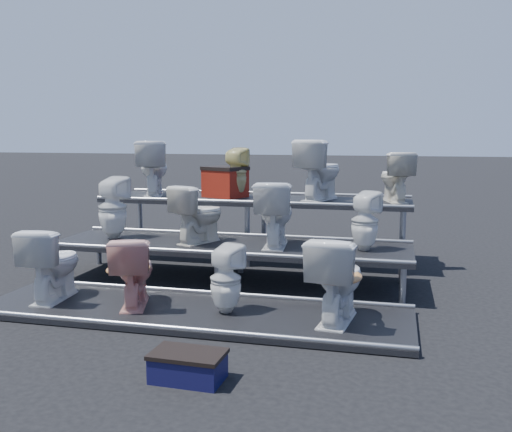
% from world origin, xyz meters
% --- Properties ---
extents(ground, '(80.00, 80.00, 0.00)m').
position_xyz_m(ground, '(0.00, 0.00, 0.00)').
color(ground, black).
rests_on(ground, ground).
extents(tier_front, '(4.20, 1.20, 0.06)m').
position_xyz_m(tier_front, '(0.00, -1.30, 0.03)').
color(tier_front, black).
rests_on(tier_front, ground).
extents(tier_mid, '(4.20, 1.20, 0.46)m').
position_xyz_m(tier_mid, '(0.00, 0.00, 0.23)').
color(tier_mid, black).
rests_on(tier_mid, ground).
extents(tier_back, '(4.20, 1.20, 0.86)m').
position_xyz_m(tier_back, '(0.00, 1.30, 0.43)').
color(tier_back, black).
rests_on(tier_back, ground).
extents(toilet_0, '(0.48, 0.77, 0.75)m').
position_xyz_m(toilet_0, '(-1.50, -1.30, 0.44)').
color(toilet_0, silver).
rests_on(toilet_0, tier_front).
extents(toilet_1, '(0.58, 0.77, 0.70)m').
position_xyz_m(toilet_1, '(-0.60, -1.30, 0.41)').
color(toilet_1, '#DC9789').
rests_on(toilet_1, tier_front).
extents(toilet_2, '(0.37, 0.37, 0.65)m').
position_xyz_m(toilet_2, '(0.35, -1.30, 0.39)').
color(toilet_2, silver).
rests_on(toilet_2, tier_front).
extents(toilet_3, '(0.53, 0.82, 0.79)m').
position_xyz_m(toilet_3, '(1.39, -1.30, 0.45)').
color(toilet_3, silver).
rests_on(toilet_3, tier_front).
extents(toilet_4, '(0.39, 0.39, 0.76)m').
position_xyz_m(toilet_4, '(-1.49, 0.00, 0.84)').
color(toilet_4, silver).
rests_on(toilet_4, tier_mid).
extents(toilet_5, '(0.62, 0.77, 0.69)m').
position_xyz_m(toilet_5, '(-0.38, 0.00, 0.80)').
color(toilet_5, beige).
rests_on(toilet_5, tier_mid).
extents(toilet_6, '(0.49, 0.78, 0.75)m').
position_xyz_m(toilet_6, '(0.54, 0.00, 0.84)').
color(toilet_6, silver).
rests_on(toilet_6, tier_mid).
extents(toilet_7, '(0.39, 0.40, 0.66)m').
position_xyz_m(toilet_7, '(1.56, 0.00, 0.79)').
color(toilet_7, silver).
rests_on(toilet_7, tier_mid).
extents(toilet_8, '(0.66, 0.87, 0.79)m').
position_xyz_m(toilet_8, '(-1.53, 1.30, 1.25)').
color(toilet_8, silver).
rests_on(toilet_8, tier_back).
extents(toilet_9, '(0.36, 0.37, 0.69)m').
position_xyz_m(toilet_9, '(-0.29, 1.30, 1.21)').
color(toilet_9, '#DCD286').
rests_on(toilet_9, tier_back).
extents(toilet_10, '(0.67, 0.89, 0.81)m').
position_xyz_m(toilet_10, '(0.88, 1.30, 1.26)').
color(toilet_10, silver).
rests_on(toilet_10, tier_back).
extents(toilet_11, '(0.54, 0.72, 0.65)m').
position_xyz_m(toilet_11, '(1.87, 1.30, 1.19)').
color(toilet_11, beige).
rests_on(toilet_11, tier_back).
extents(red_crate, '(0.65, 0.60, 0.38)m').
position_xyz_m(red_crate, '(-0.45, 1.32, 1.05)').
color(red_crate, maroon).
rests_on(red_crate, tier_back).
extents(step_stool, '(0.51, 0.32, 0.18)m').
position_xyz_m(step_stool, '(0.48, -2.68, 0.09)').
color(step_stool, '#0F0E35').
rests_on(step_stool, ground).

